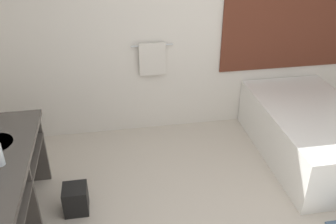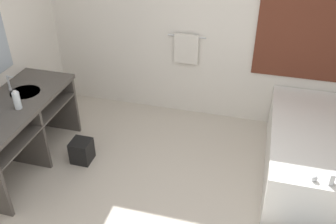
{
  "view_description": "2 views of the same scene",
  "coord_description": "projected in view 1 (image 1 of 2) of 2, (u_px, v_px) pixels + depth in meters",
  "views": [
    {
      "loc": [
        -0.84,
        -2.02,
        2.64
      ],
      "look_at": [
        -0.28,
        1.15,
        0.81
      ],
      "focal_mm": 40.0,
      "sensor_mm": 36.0,
      "label": 1
    },
    {
      "loc": [
        0.64,
        -2.29,
        2.94
      ],
      "look_at": [
        -0.22,
        0.95,
        0.77
      ],
      "focal_mm": 40.0,
      "sensor_mm": 36.0,
      "label": 2
    }
  ],
  "objects": [
    {
      "name": "wall_back_with_blinds",
      "position": [
        180.0,
        26.0,
        4.41
      ],
      "size": [
        7.4,
        0.13,
        2.7
      ],
      "color": "white",
      "rests_on": "ground_plane"
    },
    {
      "name": "bathtub",
      "position": [
        311.0,
        131.0,
        4.3
      ],
      "size": [
        1.07,
        1.84,
        0.71
      ],
      "color": "white",
      "rests_on": "ground_plane"
    },
    {
      "name": "waste_bin",
      "position": [
        76.0,
        199.0,
        3.59
      ],
      "size": [
        0.23,
        0.23,
        0.28
      ],
      "color": "black",
      "rests_on": "ground_plane"
    }
  ]
}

